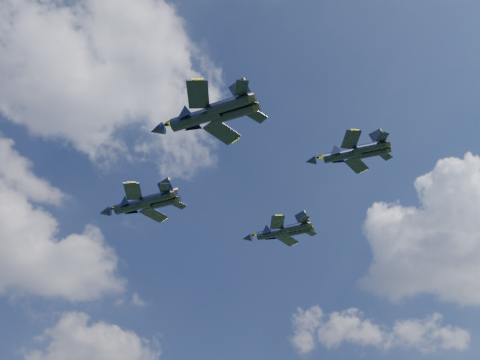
% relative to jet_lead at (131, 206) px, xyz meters
% --- Properties ---
extents(jet_lead, '(14.36, 14.26, 3.89)m').
position_rel_jet_lead_xyz_m(jet_lead, '(0.00, 0.00, 0.00)').
color(jet_lead, black).
extents(jet_left, '(15.27, 15.57, 4.19)m').
position_rel_jet_lead_xyz_m(jet_left, '(2.51, -25.35, -0.68)').
color(jet_left, black).
extents(jet_right, '(13.14, 12.86, 3.54)m').
position_rel_jet_lead_xyz_m(jet_right, '(27.22, -0.10, 1.16)').
color(jet_right, black).
extents(jet_slot, '(12.70, 11.73, 3.33)m').
position_rel_jet_lead_xyz_m(jet_slot, '(26.65, -25.67, 0.63)').
color(jet_slot, black).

